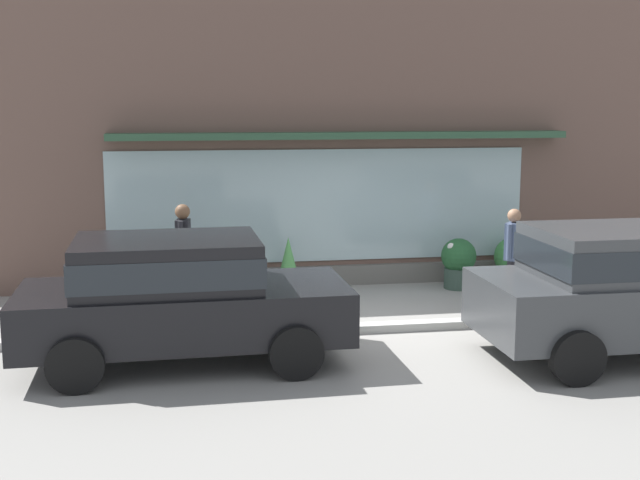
{
  "coord_description": "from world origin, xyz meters",
  "views": [
    {
      "loc": [
        -2.86,
        -11.62,
        3.33
      ],
      "look_at": [
        -0.69,
        1.2,
        1.14
      ],
      "focal_mm": 46.53,
      "sensor_mm": 36.0,
      "label": 1
    }
  ],
  "objects_px": {
    "parked_car_dark_gray": "(631,285)",
    "potted_plant_window_left": "(288,267)",
    "parked_car_black": "(178,293)",
    "potted_plant_low_front": "(135,286)",
    "potted_plant_window_right": "(514,259)",
    "potted_plant_near_hydrant": "(215,274)",
    "pedestrian_with_handbag": "(183,251)",
    "pedestrian_passerby": "(513,251)",
    "potted_plant_by_entrance": "(459,262)",
    "fire_hydrant": "(241,288)"
  },
  "relations": [
    {
      "from": "parked_car_dark_gray",
      "to": "potted_plant_window_left",
      "type": "relative_size",
      "value": 4.03
    },
    {
      "from": "pedestrian_with_handbag",
      "to": "pedestrian_passerby",
      "type": "bearing_deg",
      "value": 95.47
    },
    {
      "from": "potted_plant_near_hydrant",
      "to": "potted_plant_by_entrance",
      "type": "distance_m",
      "value": 4.34
    },
    {
      "from": "pedestrian_with_handbag",
      "to": "parked_car_dark_gray",
      "type": "distance_m",
      "value": 6.57
    },
    {
      "from": "potted_plant_low_front",
      "to": "parked_car_black",
      "type": "bearing_deg",
      "value": -78.34
    },
    {
      "from": "potted_plant_window_right",
      "to": "potted_plant_by_entrance",
      "type": "bearing_deg",
      "value": -169.36
    },
    {
      "from": "parked_car_dark_gray",
      "to": "potted_plant_window_left",
      "type": "bearing_deg",
      "value": 133.01
    },
    {
      "from": "potted_plant_near_hydrant",
      "to": "potted_plant_window_left",
      "type": "height_order",
      "value": "potted_plant_window_left"
    },
    {
      "from": "pedestrian_passerby",
      "to": "parked_car_black",
      "type": "height_order",
      "value": "pedestrian_passerby"
    },
    {
      "from": "parked_car_black",
      "to": "potted_plant_window_left",
      "type": "height_order",
      "value": "parked_car_black"
    },
    {
      "from": "pedestrian_passerby",
      "to": "potted_plant_by_entrance",
      "type": "xyz_separation_m",
      "value": [
        -0.36,
        1.56,
        -0.47
      ]
    },
    {
      "from": "potted_plant_near_hydrant",
      "to": "potted_plant_by_entrance",
      "type": "xyz_separation_m",
      "value": [
        4.34,
        -0.08,
        0.09
      ]
    },
    {
      "from": "pedestrian_with_handbag",
      "to": "potted_plant_by_entrance",
      "type": "height_order",
      "value": "pedestrian_with_handbag"
    },
    {
      "from": "fire_hydrant",
      "to": "potted_plant_by_entrance",
      "type": "distance_m",
      "value": 4.22
    },
    {
      "from": "parked_car_black",
      "to": "potted_plant_low_front",
      "type": "distance_m",
      "value": 3.62
    },
    {
      "from": "pedestrian_with_handbag",
      "to": "potted_plant_low_front",
      "type": "bearing_deg",
      "value": -130.13
    },
    {
      "from": "fire_hydrant",
      "to": "parked_car_black",
      "type": "bearing_deg",
      "value": -114.19
    },
    {
      "from": "parked_car_black",
      "to": "potted_plant_low_front",
      "type": "height_order",
      "value": "parked_car_black"
    },
    {
      "from": "fire_hydrant",
      "to": "potted_plant_near_hydrant",
      "type": "bearing_deg",
      "value": 103.47
    },
    {
      "from": "parked_car_dark_gray",
      "to": "potted_plant_low_front",
      "type": "bearing_deg",
      "value": 146.94
    },
    {
      "from": "parked_car_dark_gray",
      "to": "potted_plant_window_right",
      "type": "distance_m",
      "value": 4.49
    },
    {
      "from": "potted_plant_window_right",
      "to": "potted_plant_near_hydrant",
      "type": "relative_size",
      "value": 1.04
    },
    {
      "from": "pedestrian_passerby",
      "to": "parked_car_dark_gray",
      "type": "relative_size",
      "value": 0.4
    },
    {
      "from": "parked_car_black",
      "to": "potted_plant_window_left",
      "type": "xyz_separation_m",
      "value": [
        1.87,
        3.47,
        -0.43
      ]
    },
    {
      "from": "fire_hydrant",
      "to": "potted_plant_low_front",
      "type": "height_order",
      "value": "fire_hydrant"
    },
    {
      "from": "potted_plant_near_hydrant",
      "to": "potted_plant_window_right",
      "type": "bearing_deg",
      "value": 1.38
    },
    {
      "from": "parked_car_black",
      "to": "potted_plant_near_hydrant",
      "type": "distance_m",
      "value": 3.7
    },
    {
      "from": "pedestrian_with_handbag",
      "to": "potted_plant_by_entrance",
      "type": "bearing_deg",
      "value": 113.24
    },
    {
      "from": "potted_plant_window_right",
      "to": "potted_plant_window_left",
      "type": "bearing_deg",
      "value": -176.38
    },
    {
      "from": "fire_hydrant",
      "to": "potted_plant_window_left",
      "type": "relative_size",
      "value": 0.93
    },
    {
      "from": "potted_plant_window_right",
      "to": "potted_plant_window_left",
      "type": "distance_m",
      "value": 4.23
    },
    {
      "from": "potted_plant_near_hydrant",
      "to": "potted_plant_by_entrance",
      "type": "bearing_deg",
      "value": -1.08
    },
    {
      "from": "potted_plant_near_hydrant",
      "to": "potted_plant_by_entrance",
      "type": "height_order",
      "value": "potted_plant_by_entrance"
    },
    {
      "from": "potted_plant_window_left",
      "to": "potted_plant_near_hydrant",
      "type": "bearing_deg",
      "value": 173.9
    },
    {
      "from": "parked_car_black",
      "to": "potted_plant_window_right",
      "type": "distance_m",
      "value": 7.16
    },
    {
      "from": "pedestrian_passerby",
      "to": "potted_plant_window_left",
      "type": "xyz_separation_m",
      "value": [
        -3.44,
        1.51,
        -0.46
      ]
    },
    {
      "from": "fire_hydrant",
      "to": "pedestrian_passerby",
      "type": "relative_size",
      "value": 0.58
    },
    {
      "from": "pedestrian_with_handbag",
      "to": "potted_plant_near_hydrant",
      "type": "height_order",
      "value": "pedestrian_with_handbag"
    },
    {
      "from": "potted_plant_low_front",
      "to": "potted_plant_by_entrance",
      "type": "bearing_deg",
      "value": 0.37
    },
    {
      "from": "potted_plant_low_front",
      "to": "fire_hydrant",
      "type": "bearing_deg",
      "value": -38.71
    },
    {
      "from": "parked_car_dark_gray",
      "to": "potted_plant_near_hydrant",
      "type": "distance_m",
      "value": 6.79
    },
    {
      "from": "potted_plant_near_hydrant",
      "to": "potted_plant_window_left",
      "type": "bearing_deg",
      "value": -6.1
    },
    {
      "from": "potted_plant_by_entrance",
      "to": "pedestrian_passerby",
      "type": "bearing_deg",
      "value": -77.07
    },
    {
      "from": "pedestrian_passerby",
      "to": "parked_car_black",
      "type": "relative_size",
      "value": 0.39
    },
    {
      "from": "parked_car_black",
      "to": "potted_plant_window_right",
      "type": "height_order",
      "value": "parked_car_black"
    },
    {
      "from": "parked_car_dark_gray",
      "to": "potted_plant_low_front",
      "type": "height_order",
      "value": "parked_car_dark_gray"
    },
    {
      "from": "parked_car_dark_gray",
      "to": "potted_plant_window_left",
      "type": "distance_m",
      "value": 5.78
    },
    {
      "from": "potted_plant_window_right",
      "to": "potted_plant_low_front",
      "type": "distance_m",
      "value": 6.82
    },
    {
      "from": "pedestrian_with_handbag",
      "to": "parked_car_black",
      "type": "xyz_separation_m",
      "value": [
        -0.09,
        -2.48,
        -0.09
      ]
    },
    {
      "from": "fire_hydrant",
      "to": "potted_plant_low_front",
      "type": "bearing_deg",
      "value": 141.29
    }
  ]
}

